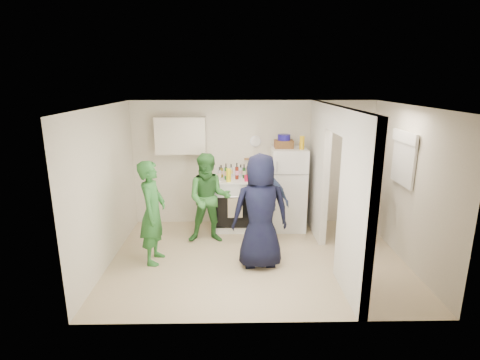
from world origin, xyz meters
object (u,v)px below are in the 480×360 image
at_px(wicker_basket, 284,144).
at_px(person_nook, 358,201).
at_px(yellow_cup_stack_top, 302,143).
at_px(stove, 235,203).
at_px(person_navy, 260,211).
at_px(blue_bowl, 284,137).
at_px(person_green_left, 153,212).
at_px(person_denim, 264,202).
at_px(fridge, 288,189).
at_px(person_green_center, 209,199).

bearing_deg(wicker_basket, person_nook, -38.15).
bearing_deg(yellow_cup_stack_top, person_nook, -42.03).
distance_m(stove, person_navy, 1.68).
distance_m(blue_bowl, person_nook, 1.80).
bearing_deg(stove, person_nook, -23.35).
relative_size(person_green_left, person_nook, 0.98).
distance_m(wicker_basket, person_denim, 1.24).
xyz_separation_m(blue_bowl, person_green_left, (-2.25, -1.43, -0.98)).
bearing_deg(person_navy, wicker_basket, -113.29).
height_order(blue_bowl, person_green_left, blue_bowl).
relative_size(stove, person_nook, 0.60).
relative_size(yellow_cup_stack_top, person_navy, 0.14).
xyz_separation_m(wicker_basket, person_navy, (-0.55, -1.61, -0.78)).
xyz_separation_m(fridge, person_nook, (1.10, -0.89, 0.05)).
height_order(stove, person_navy, person_navy).
xyz_separation_m(stove, person_navy, (0.39, -1.59, 0.40)).
relative_size(wicker_basket, person_green_center, 0.21).
relative_size(blue_bowl, person_denim, 0.16).
height_order(yellow_cup_stack_top, person_denim, yellow_cup_stack_top).
bearing_deg(fridge, yellow_cup_stack_top, -24.44).
relative_size(yellow_cup_stack_top, person_nook, 0.15).
height_order(stove, yellow_cup_stack_top, yellow_cup_stack_top).
distance_m(person_navy, person_nook, 1.87).
bearing_deg(fridge, person_green_left, -149.55).
xyz_separation_m(wicker_basket, person_green_left, (-2.25, -1.43, -0.85)).
bearing_deg(blue_bowl, yellow_cup_stack_top, -25.11).
distance_m(yellow_cup_stack_top, person_green_left, 3.01).
relative_size(wicker_basket, yellow_cup_stack_top, 1.40).
relative_size(person_green_left, person_green_center, 1.02).
relative_size(fridge, person_green_center, 0.99).
height_order(yellow_cup_stack_top, person_green_center, yellow_cup_stack_top).
distance_m(fridge, person_navy, 1.69).
bearing_deg(blue_bowl, fridge, -26.57).
relative_size(fridge, wicker_basket, 4.62).
height_order(person_green_left, person_navy, person_navy).
height_order(fridge, blue_bowl, blue_bowl).
xyz_separation_m(wicker_basket, blue_bowl, (0.00, 0.00, 0.13)).
xyz_separation_m(person_navy, person_nook, (1.75, 0.67, -0.05)).
relative_size(person_green_left, person_denim, 1.09).
height_order(yellow_cup_stack_top, person_green_left, yellow_cup_stack_top).
height_order(person_green_left, person_denim, person_green_left).
bearing_deg(person_green_left, fridge, -54.71).
bearing_deg(yellow_cup_stack_top, person_denim, -142.69).
bearing_deg(blue_bowl, person_nook, -38.15).
bearing_deg(person_denim, fridge, 72.17).
bearing_deg(person_nook, wicker_basket, -137.00).
relative_size(yellow_cup_stack_top, person_green_center, 0.15).
bearing_deg(wicker_basket, person_navy, -108.87).
xyz_separation_m(blue_bowl, person_navy, (-0.55, -1.61, -0.91)).
bearing_deg(person_green_left, person_green_center, -43.12).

